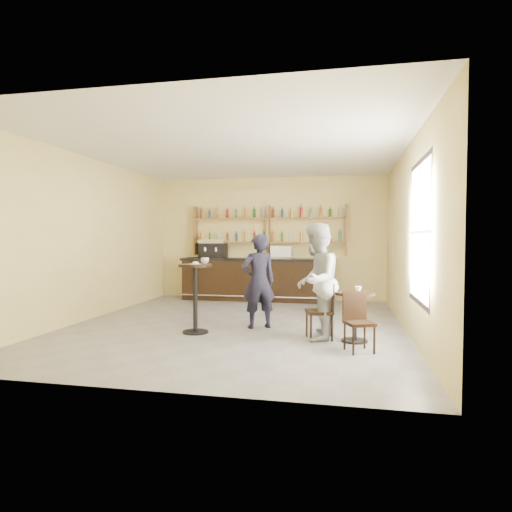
% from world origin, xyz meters
% --- Properties ---
extents(floor, '(7.00, 7.00, 0.00)m').
position_xyz_m(floor, '(0.00, 0.00, 0.00)').
color(floor, slate).
rests_on(floor, ground).
extents(ceiling, '(7.00, 7.00, 0.00)m').
position_xyz_m(ceiling, '(0.00, 0.00, 3.20)').
color(ceiling, white).
rests_on(ceiling, wall_back).
extents(wall_back, '(7.00, 0.00, 7.00)m').
position_xyz_m(wall_back, '(0.00, 3.50, 1.60)').
color(wall_back, '#ECD686').
rests_on(wall_back, floor).
extents(wall_front, '(7.00, 0.00, 7.00)m').
position_xyz_m(wall_front, '(0.00, -3.50, 1.60)').
color(wall_front, '#ECD686').
rests_on(wall_front, floor).
extents(wall_left, '(0.00, 7.00, 7.00)m').
position_xyz_m(wall_left, '(-3.00, 0.00, 1.60)').
color(wall_left, '#ECD686').
rests_on(wall_left, floor).
extents(wall_right, '(0.00, 7.00, 7.00)m').
position_xyz_m(wall_right, '(3.00, 0.00, 1.60)').
color(wall_right, '#ECD686').
rests_on(wall_right, floor).
extents(window_pane, '(0.00, 2.00, 2.00)m').
position_xyz_m(window_pane, '(2.99, -1.20, 1.70)').
color(window_pane, white).
rests_on(window_pane, wall_right).
extents(window_frame, '(0.04, 1.70, 2.10)m').
position_xyz_m(window_frame, '(2.99, -1.20, 1.70)').
color(window_frame, black).
rests_on(window_frame, wall_right).
extents(shelf_unit, '(4.00, 0.26, 1.40)m').
position_xyz_m(shelf_unit, '(0.00, 3.37, 1.81)').
color(shelf_unit, brown).
rests_on(shelf_unit, wall_back).
extents(liquor_bottles, '(3.68, 0.10, 1.00)m').
position_xyz_m(liquor_bottles, '(0.00, 3.37, 1.98)').
color(liquor_bottles, '#8C5919').
rests_on(liquor_bottles, shelf_unit).
extents(bar_counter, '(4.00, 0.78, 1.08)m').
position_xyz_m(bar_counter, '(-0.23, 3.15, 0.54)').
color(bar_counter, black).
rests_on(bar_counter, floor).
extents(espresso_machine, '(0.69, 0.44, 0.49)m').
position_xyz_m(espresso_machine, '(-1.43, 3.15, 1.33)').
color(espresso_machine, black).
rests_on(espresso_machine, bar_counter).
extents(pastry_case, '(0.60, 0.51, 0.33)m').
position_xyz_m(pastry_case, '(0.39, 3.15, 1.25)').
color(pastry_case, silver).
rests_on(pastry_case, bar_counter).
extents(pedestal_table, '(0.70, 0.70, 1.17)m').
position_xyz_m(pedestal_table, '(-0.53, -0.78, 0.59)').
color(pedestal_table, black).
rests_on(pedestal_table, floor).
extents(napkin, '(0.23, 0.23, 0.00)m').
position_xyz_m(napkin, '(-0.53, -0.78, 1.18)').
color(napkin, white).
rests_on(napkin, pedestal_table).
extents(donut, '(0.14, 0.14, 0.04)m').
position_xyz_m(donut, '(-0.52, -0.79, 1.20)').
color(donut, '#DCA350').
rests_on(donut, napkin).
extents(cup_pedestal, '(0.14, 0.14, 0.11)m').
position_xyz_m(cup_pedestal, '(-0.39, -0.68, 1.23)').
color(cup_pedestal, white).
rests_on(cup_pedestal, pedestal_table).
extents(man_main, '(0.73, 0.64, 1.68)m').
position_xyz_m(man_main, '(0.45, -0.17, 0.84)').
color(man_main, black).
rests_on(man_main, floor).
extents(cafe_table, '(0.72, 0.72, 0.78)m').
position_xyz_m(cafe_table, '(2.11, -0.86, 0.39)').
color(cafe_table, black).
rests_on(cafe_table, floor).
extents(cup_cafe, '(0.11, 0.11, 0.09)m').
position_xyz_m(cup_cafe, '(2.16, -0.86, 0.82)').
color(cup_cafe, white).
rests_on(cup_cafe, cafe_table).
extents(chair_west, '(0.48, 0.48, 0.90)m').
position_xyz_m(chair_west, '(1.56, -0.81, 0.45)').
color(chair_west, black).
rests_on(chair_west, floor).
extents(chair_south, '(0.48, 0.48, 0.84)m').
position_xyz_m(chair_south, '(2.16, -1.46, 0.42)').
color(chair_south, black).
rests_on(chair_south, floor).
extents(patron_second, '(0.84, 1.00, 1.85)m').
position_xyz_m(patron_second, '(1.51, -0.82, 0.93)').
color(patron_second, '#939598').
rests_on(patron_second, floor).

